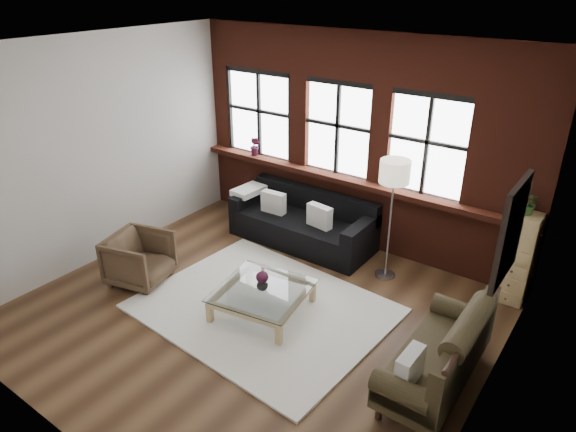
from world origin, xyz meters
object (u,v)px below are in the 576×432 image
Objects in this scene: floor_lamp at (391,216)px; vintage_settee at (437,350)px; drawer_chest at (517,258)px; dark_sofa at (302,219)px; vase at (262,284)px; armchair at (140,259)px; coffee_table at (263,301)px.

vintage_settee is at bearing -50.86° from floor_lamp.
dark_sofa is at bearing -174.14° from drawer_chest.
vintage_settee is 2.12m from drawer_chest.
drawer_chest reaches higher than vase.
armchair is (-1.17, -2.23, -0.06)m from dark_sofa.
vintage_settee is at bearing -98.66° from armchair.
coffee_table is (1.83, 0.40, -0.18)m from armchair.
drawer_chest reaches higher than dark_sofa.
vintage_settee is 2.21m from vase.
floor_lamp is at bearing -164.16° from drawer_chest.
floor_lamp reaches higher than coffee_table.
floor_lamp is at bearing -4.88° from dark_sofa.
vintage_settee reaches higher than armchair.
armchair is 5.16× the size of vase.
coffee_table is at bearing -138.55° from drawer_chest.
drawer_chest is at bearing 83.75° from vintage_settee.
drawer_chest is at bearing 15.84° from floor_lamp.
floor_lamp is at bearing 63.18° from coffee_table.
floor_lamp is (-1.57, -0.45, 0.32)m from drawer_chest.
dark_sofa is at bearing 175.12° from floor_lamp.
dark_sofa is at bearing -42.70° from armchair.
vintage_settee is 0.91× the size of floor_lamp.
floor_lamp is at bearing 63.18° from vase.
drawer_chest is (2.44, 2.15, 0.19)m from vase.
floor_lamp reaches higher than vase.
dark_sofa is 1.84× the size of drawer_chest.
vintage_settee is 2.22m from coffee_table.
drawer_chest is at bearing 41.45° from vase.
vintage_settee is at bearing -96.25° from drawer_chest.
floor_lamp is (1.52, -0.13, 0.53)m from dark_sofa.
dark_sofa is 1.61m from floor_lamp.
vintage_settee reaches higher than coffee_table.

